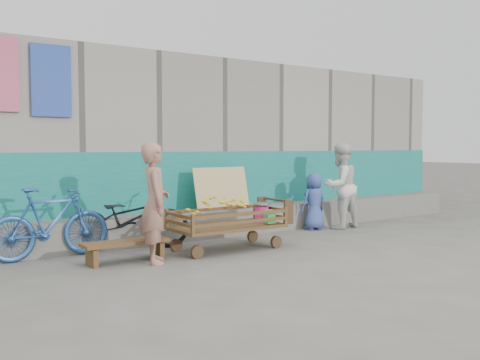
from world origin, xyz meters
TOP-DOWN VIEW (x-y plane):
  - ground at (0.00, 0.00)m, footprint 80.00×80.00m
  - building_wall at (-0.00, 4.05)m, footprint 12.00×3.50m
  - banana_cart at (-0.26, 1.24)m, footprint 1.75×0.80m
  - bench at (-1.76, 1.29)m, footprint 1.11×0.33m
  - vendor_man at (-1.46, 1.03)m, footprint 0.54×0.65m
  - woman at (2.57, 1.78)m, footprint 0.77×0.61m
  - child at (2.06, 1.92)m, footprint 0.51×0.35m
  - bicycle_dark at (-1.38, 2.05)m, footprint 1.81×1.13m
  - bicycle_blue at (-2.50, 2.05)m, footprint 1.57×0.45m

SIDE VIEW (x-z plane):
  - ground at x=0.00m, z-range 0.00..0.00m
  - bench at x=-1.76m, z-range 0.06..0.34m
  - bicycle_dark at x=-1.38m, z-range 0.00..0.90m
  - bicycle_blue at x=-2.50m, z-range 0.00..0.95m
  - child at x=2.06m, z-range 0.00..1.01m
  - banana_cart at x=-0.26m, z-range 0.13..0.88m
  - vendor_man at x=-1.46m, z-range 0.00..1.53m
  - woman at x=2.57m, z-range 0.00..1.55m
  - building_wall at x=0.00m, z-range -0.03..2.97m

